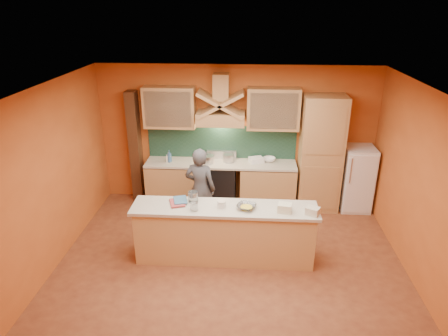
# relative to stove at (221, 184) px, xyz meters

# --- Properties ---
(floor) EXTENTS (5.50, 5.00, 0.01)m
(floor) POSITION_rel_stove_xyz_m (0.30, -2.20, -0.45)
(floor) COLOR brown
(floor) RESTS_ON ground
(ceiling) EXTENTS (5.50, 5.00, 0.01)m
(ceiling) POSITION_rel_stove_xyz_m (0.30, -2.20, 2.35)
(ceiling) COLOR white
(ceiling) RESTS_ON wall_back
(wall_back) EXTENTS (5.50, 0.02, 2.80)m
(wall_back) POSITION_rel_stove_xyz_m (0.30, 0.30, 0.95)
(wall_back) COLOR #C35E26
(wall_back) RESTS_ON floor
(wall_front) EXTENTS (5.50, 0.02, 2.80)m
(wall_front) POSITION_rel_stove_xyz_m (0.30, -4.70, 0.95)
(wall_front) COLOR #C35E26
(wall_front) RESTS_ON floor
(wall_left) EXTENTS (0.02, 5.00, 2.80)m
(wall_left) POSITION_rel_stove_xyz_m (-2.45, -2.20, 0.95)
(wall_left) COLOR #C35E26
(wall_left) RESTS_ON floor
(wall_right) EXTENTS (0.02, 5.00, 2.80)m
(wall_right) POSITION_rel_stove_xyz_m (3.05, -2.20, 0.95)
(wall_right) COLOR #C35E26
(wall_right) RESTS_ON floor
(base_cabinet_left) EXTENTS (1.10, 0.60, 0.86)m
(base_cabinet_left) POSITION_rel_stove_xyz_m (-0.95, 0.00, -0.02)
(base_cabinet_left) COLOR tan
(base_cabinet_left) RESTS_ON floor
(base_cabinet_right) EXTENTS (1.10, 0.60, 0.86)m
(base_cabinet_right) POSITION_rel_stove_xyz_m (0.95, 0.00, -0.02)
(base_cabinet_right) COLOR tan
(base_cabinet_right) RESTS_ON floor
(counter_top) EXTENTS (3.00, 0.62, 0.04)m
(counter_top) POSITION_rel_stove_xyz_m (-0.00, 0.00, 0.45)
(counter_top) COLOR beige
(counter_top) RESTS_ON base_cabinet_left
(stove) EXTENTS (0.60, 0.58, 0.90)m
(stove) POSITION_rel_stove_xyz_m (0.00, 0.00, 0.00)
(stove) COLOR black
(stove) RESTS_ON floor
(backsplash) EXTENTS (3.00, 0.03, 0.70)m
(backsplash) POSITION_rel_stove_xyz_m (-0.00, 0.28, 0.80)
(backsplash) COLOR #18362A
(backsplash) RESTS_ON wall_back
(range_hood) EXTENTS (0.92, 0.50, 0.24)m
(range_hood) POSITION_rel_stove_xyz_m (0.00, 0.05, 1.37)
(range_hood) COLOR tan
(range_hood) RESTS_ON wall_back
(hood_chimney) EXTENTS (0.30, 0.30, 0.50)m
(hood_chimney) POSITION_rel_stove_xyz_m (0.00, 0.15, 1.95)
(hood_chimney) COLOR tan
(hood_chimney) RESTS_ON wall_back
(upper_cabinet_left) EXTENTS (1.00, 0.35, 0.80)m
(upper_cabinet_left) POSITION_rel_stove_xyz_m (-1.00, 0.12, 1.55)
(upper_cabinet_left) COLOR tan
(upper_cabinet_left) RESTS_ON wall_back
(upper_cabinet_right) EXTENTS (1.00, 0.35, 0.80)m
(upper_cabinet_right) POSITION_rel_stove_xyz_m (1.00, 0.12, 1.55)
(upper_cabinet_right) COLOR tan
(upper_cabinet_right) RESTS_ON wall_back
(pantry_column) EXTENTS (0.80, 0.60, 2.30)m
(pantry_column) POSITION_rel_stove_xyz_m (1.95, 0.00, 0.70)
(pantry_column) COLOR tan
(pantry_column) RESTS_ON floor
(fridge) EXTENTS (0.58, 0.60, 1.30)m
(fridge) POSITION_rel_stove_xyz_m (2.70, 0.00, 0.20)
(fridge) COLOR white
(fridge) RESTS_ON floor
(trim_column_left) EXTENTS (0.20, 0.30, 2.30)m
(trim_column_left) POSITION_rel_stove_xyz_m (-1.75, 0.15, 0.70)
(trim_column_left) COLOR #472816
(trim_column_left) RESTS_ON floor
(island_body) EXTENTS (2.80, 0.55, 0.88)m
(island_body) POSITION_rel_stove_xyz_m (0.20, -1.90, -0.01)
(island_body) COLOR #DEB272
(island_body) RESTS_ON floor
(island_top) EXTENTS (2.90, 0.62, 0.05)m
(island_top) POSITION_rel_stove_xyz_m (0.20, -1.90, 0.47)
(island_top) COLOR beige
(island_top) RESTS_ON island_body
(person) EXTENTS (0.62, 0.47, 1.54)m
(person) POSITION_rel_stove_xyz_m (-0.30, -0.92, 0.32)
(person) COLOR #4C4C51
(person) RESTS_ON floor
(pot_large) EXTENTS (0.23, 0.23, 0.15)m
(pot_large) POSITION_rel_stove_xyz_m (-0.25, -0.04, 0.53)
(pot_large) COLOR #B5B4BB
(pot_large) RESTS_ON stove
(pot_small) EXTENTS (0.25, 0.25, 0.15)m
(pot_small) POSITION_rel_stove_xyz_m (0.15, 0.06, 0.53)
(pot_small) COLOR silver
(pot_small) RESTS_ON stove
(soap_bottle_a) EXTENTS (0.10, 0.10, 0.21)m
(soap_bottle_a) POSITION_rel_stove_xyz_m (-1.04, -0.03, 0.57)
(soap_bottle_a) COLOR white
(soap_bottle_a) RESTS_ON counter_top
(soap_bottle_b) EXTENTS (0.12, 0.12, 0.25)m
(soap_bottle_b) POSITION_rel_stove_xyz_m (-1.02, -0.04, 0.59)
(soap_bottle_b) COLOR #345E8F
(soap_bottle_b) RESTS_ON counter_top
(bowl_back) EXTENTS (0.33, 0.33, 0.08)m
(bowl_back) POSITION_rel_stove_xyz_m (0.97, 0.13, 0.51)
(bowl_back) COLOR white
(bowl_back) RESTS_ON counter_top
(dish_rack) EXTENTS (0.33, 0.29, 0.10)m
(dish_rack) POSITION_rel_stove_xyz_m (0.71, 0.07, 0.52)
(dish_rack) COLOR white
(dish_rack) RESTS_ON counter_top
(book_lower) EXTENTS (0.30, 0.35, 0.03)m
(book_lower) POSITION_rel_stove_xyz_m (-0.66, -1.88, 0.51)
(book_lower) COLOR #A83C3D
(book_lower) RESTS_ON island_top
(book_upper) EXTENTS (0.27, 0.33, 0.02)m
(book_upper) POSITION_rel_stove_xyz_m (-0.61, -1.81, 0.53)
(book_upper) COLOR #3F6A8B
(book_upper) RESTS_ON island_top
(jar_large) EXTENTS (0.16, 0.16, 0.17)m
(jar_large) POSITION_rel_stove_xyz_m (-0.31, -1.75, 0.58)
(jar_large) COLOR silver
(jar_large) RESTS_ON island_top
(jar_small) EXTENTS (0.13, 0.13, 0.13)m
(jar_small) POSITION_rel_stove_xyz_m (-0.26, -2.04, 0.56)
(jar_small) COLOR silver
(jar_small) RESTS_ON island_top
(kitchen_scale) EXTENTS (0.12, 0.12, 0.09)m
(kitchen_scale) POSITION_rel_stove_xyz_m (0.16, -1.92, 0.54)
(kitchen_scale) COLOR white
(kitchen_scale) RESTS_ON island_top
(mixing_bowl) EXTENTS (0.37, 0.37, 0.07)m
(mixing_bowl) POSITION_rel_stove_xyz_m (0.54, -1.94, 0.53)
(mixing_bowl) COLOR silver
(mixing_bowl) RESTS_ON island_top
(cloth) EXTENTS (0.27, 0.25, 0.01)m
(cloth) POSITION_rel_stove_xyz_m (0.51, -1.85, 0.50)
(cloth) COLOR beige
(cloth) RESTS_ON island_top
(grocery_bag_a) EXTENTS (0.23, 0.20, 0.13)m
(grocery_bag_a) POSITION_rel_stove_xyz_m (1.12, -2.00, 0.56)
(grocery_bag_a) COLOR beige
(grocery_bag_a) RESTS_ON island_top
(grocery_bag_b) EXTENTS (0.24, 0.22, 0.12)m
(grocery_bag_b) POSITION_rel_stove_xyz_m (1.53, -2.05, 0.55)
(grocery_bag_b) COLOR beige
(grocery_bag_b) RESTS_ON island_top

